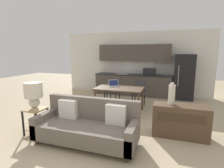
{
  "coord_description": "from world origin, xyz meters",
  "views": [
    {
      "loc": [
        1.51,
        -3.03,
        1.81
      ],
      "look_at": [
        -0.01,
        1.5,
        0.95
      ],
      "focal_mm": 28.0,
      "sensor_mm": 36.0,
      "label": 1
    }
  ],
  "objects_px": {
    "dining_table": "(120,90)",
    "table_lamp": "(34,93)",
    "credenza": "(180,121)",
    "couch": "(88,126)",
    "dining_chair_far_right": "(139,91)",
    "dining_chair_far_left": "(114,89)",
    "side_table": "(36,117)",
    "laptop": "(114,85)",
    "refrigerator": "(184,77)",
    "vase": "(172,94)"
  },
  "relations": [
    {
      "from": "couch",
      "to": "dining_chair_far_left",
      "type": "relative_size",
      "value": 2.28
    },
    {
      "from": "credenza",
      "to": "dining_table",
      "type": "bearing_deg",
      "value": 145.88
    },
    {
      "from": "dining_chair_far_right",
      "to": "dining_chair_far_left",
      "type": "bearing_deg",
      "value": -173.9
    },
    {
      "from": "dining_table",
      "to": "dining_chair_far_left",
      "type": "xyz_separation_m",
      "value": [
        -0.45,
        0.83,
        -0.19
      ]
    },
    {
      "from": "couch",
      "to": "dining_table",
      "type": "bearing_deg",
      "value": 87.14
    },
    {
      "from": "laptop",
      "to": "refrigerator",
      "type": "bearing_deg",
      "value": 15.06
    },
    {
      "from": "refrigerator",
      "to": "vase",
      "type": "distance_m",
      "value": 3.4
    },
    {
      "from": "dining_chair_far_left",
      "to": "refrigerator",
      "type": "bearing_deg",
      "value": 35.66
    },
    {
      "from": "couch",
      "to": "dining_chair_far_left",
      "type": "height_order",
      "value": "dining_chair_far_left"
    },
    {
      "from": "dining_chair_far_left",
      "to": "dining_chair_far_right",
      "type": "height_order",
      "value": "same"
    },
    {
      "from": "refrigerator",
      "to": "credenza",
      "type": "relative_size",
      "value": 1.53
    },
    {
      "from": "dining_table",
      "to": "couch",
      "type": "bearing_deg",
      "value": -92.86
    },
    {
      "from": "laptop",
      "to": "dining_chair_far_left",
      "type": "bearing_deg",
      "value": 78.4
    },
    {
      "from": "credenza",
      "to": "vase",
      "type": "bearing_deg",
      "value": 169.26
    },
    {
      "from": "refrigerator",
      "to": "couch",
      "type": "relative_size",
      "value": 0.86
    },
    {
      "from": "vase",
      "to": "laptop",
      "type": "height_order",
      "value": "vase"
    },
    {
      "from": "dining_chair_far_right",
      "to": "laptop",
      "type": "bearing_deg",
      "value": -128.78
    },
    {
      "from": "dining_chair_far_right",
      "to": "credenza",
      "type": "bearing_deg",
      "value": -53.03
    },
    {
      "from": "credenza",
      "to": "laptop",
      "type": "relative_size",
      "value": 2.83
    },
    {
      "from": "refrigerator",
      "to": "table_lamp",
      "type": "xyz_separation_m",
      "value": [
        -3.32,
        -4.28,
        0.07
      ]
    },
    {
      "from": "dining_table",
      "to": "dining_chair_far_right",
      "type": "distance_m",
      "value": 0.98
    },
    {
      "from": "refrigerator",
      "to": "vase",
      "type": "relative_size",
      "value": 3.71
    },
    {
      "from": "refrigerator",
      "to": "laptop",
      "type": "bearing_deg",
      "value": -135.66
    },
    {
      "from": "side_table",
      "to": "credenza",
      "type": "relative_size",
      "value": 0.51
    },
    {
      "from": "side_table",
      "to": "vase",
      "type": "height_order",
      "value": "vase"
    },
    {
      "from": "couch",
      "to": "laptop",
      "type": "xyz_separation_m",
      "value": [
        -0.13,
        2.12,
        0.48
      ]
    },
    {
      "from": "couch",
      "to": "table_lamp",
      "type": "height_order",
      "value": "table_lamp"
    },
    {
      "from": "refrigerator",
      "to": "laptop",
      "type": "xyz_separation_m",
      "value": [
        -2.17,
        -2.12,
        -0.06
      ]
    },
    {
      "from": "credenza",
      "to": "dining_chair_far_left",
      "type": "height_order",
      "value": "dining_chair_far_left"
    },
    {
      "from": "table_lamp",
      "to": "credenza",
      "type": "height_order",
      "value": "table_lamp"
    },
    {
      "from": "table_lamp",
      "to": "dining_chair_far_left",
      "type": "height_order",
      "value": "table_lamp"
    },
    {
      "from": "table_lamp",
      "to": "laptop",
      "type": "xyz_separation_m",
      "value": [
        1.15,
        2.16,
        -0.13
      ]
    },
    {
      "from": "table_lamp",
      "to": "vase",
      "type": "xyz_separation_m",
      "value": [
        2.87,
        0.91,
        -0.02
      ]
    },
    {
      "from": "dining_chair_far_left",
      "to": "dining_chair_far_right",
      "type": "relative_size",
      "value": 1.0
    },
    {
      "from": "side_table",
      "to": "dining_chair_far_left",
      "type": "height_order",
      "value": "dining_chair_far_left"
    },
    {
      "from": "table_lamp",
      "to": "credenza",
      "type": "xyz_separation_m",
      "value": [
        3.07,
        0.87,
        -0.59
      ]
    },
    {
      "from": "laptop",
      "to": "credenza",
      "type": "bearing_deg",
      "value": -63.04
    },
    {
      "from": "dining_table",
      "to": "table_lamp",
      "type": "xyz_separation_m",
      "value": [
        -1.38,
        -2.02,
        0.24
      ]
    },
    {
      "from": "couch",
      "to": "vase",
      "type": "relative_size",
      "value": 4.34
    },
    {
      "from": "refrigerator",
      "to": "credenza",
      "type": "height_order",
      "value": "refrigerator"
    },
    {
      "from": "side_table",
      "to": "vase",
      "type": "distance_m",
      "value": 3.05
    },
    {
      "from": "couch",
      "to": "dining_chair_far_right",
      "type": "relative_size",
      "value": 2.28
    },
    {
      "from": "side_table",
      "to": "dining_table",
      "type": "bearing_deg",
      "value": 55.93
    },
    {
      "from": "side_table",
      "to": "table_lamp",
      "type": "bearing_deg",
      "value": 154.84
    },
    {
      "from": "dining_table",
      "to": "table_lamp",
      "type": "height_order",
      "value": "table_lamp"
    },
    {
      "from": "couch",
      "to": "dining_chair_far_left",
      "type": "bearing_deg",
      "value": 97.04
    },
    {
      "from": "side_table",
      "to": "laptop",
      "type": "bearing_deg",
      "value": 62.1
    },
    {
      "from": "side_table",
      "to": "dining_chair_far_left",
      "type": "bearing_deg",
      "value": 72.12
    },
    {
      "from": "dining_chair_far_left",
      "to": "dining_chair_far_right",
      "type": "xyz_separation_m",
      "value": [
        0.91,
        0.01,
        0.0
      ]
    },
    {
      "from": "dining_chair_far_left",
      "to": "dining_table",
      "type": "bearing_deg",
      "value": -56.85
    }
  ]
}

